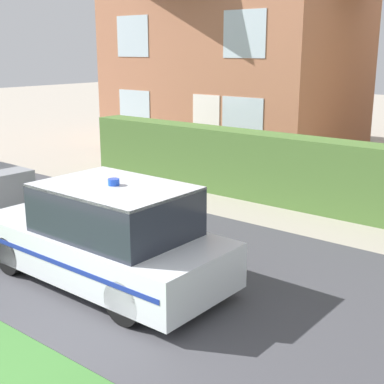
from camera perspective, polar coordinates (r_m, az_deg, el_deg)
The scene contains 4 objects.
road_strip at distance 8.51m, azimuth -0.44°, elevation -8.66°, with size 28.00×5.42×0.01m, color #424247.
garden_hedge at distance 12.28m, azimuth 9.64°, elevation 2.36°, with size 11.42×0.76×1.56m, color #4C7233.
police_car at distance 8.07m, azimuth -9.16°, elevation -4.62°, with size 4.12×1.71×1.63m.
house_left at distance 18.95m, azimuth 4.59°, elevation 16.01°, with size 8.32×5.69×7.40m.
Camera 1 is at (4.95, -2.17, 3.42)m, focal length 50.00 mm.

